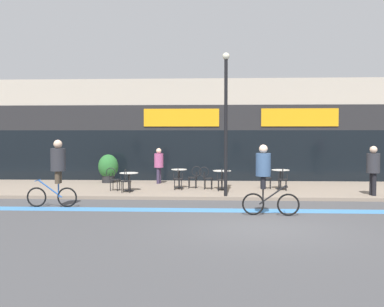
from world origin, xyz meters
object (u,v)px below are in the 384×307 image
Objects in this scene: bistro_table_0 at (129,178)px; bistro_table_1 at (179,175)px; cafe_chair_0_side at (113,178)px; cafe_chair_3_near at (283,178)px; bistro_table_2 at (222,176)px; bistro_table_3 at (280,175)px; cafe_chair_2_near at (222,178)px; cafe_chair_2_side at (206,176)px; pedestrian_near_end at (159,163)px; cafe_chair_3_side at (265,176)px; cafe_chair_0_near at (126,179)px; planter_pot at (108,168)px; lamp_post at (226,114)px; cyclist_0 at (265,174)px; pedestrian_far_end at (373,166)px; cafe_chair_1_side at (194,176)px; cafe_chair_1_near at (178,177)px; cyclist_2 at (57,167)px.

bistro_table_1 is at bearing 27.38° from bistro_table_0.
cafe_chair_0_side and cafe_chair_3_near have the same top height.
bistro_table_3 is (2.38, 0.26, 0.01)m from bistro_table_2.
cafe_chair_2_side is (-0.62, 0.63, 0.00)m from cafe_chair_2_near.
cafe_chair_3_side is at bearing 176.81° from pedestrian_near_end.
cafe_chair_2_side is at bearing -67.85° from cafe_chair_0_near.
planter_pot is (-5.16, 2.19, 0.14)m from bistro_table_2.
lamp_post is at bearing -63.76° from cafe_chair_2_side.
cafe_chair_2_near is (3.64, 0.68, 0.00)m from cafe_chair_0_near.
cyclist_0 is (2.91, -5.37, 0.53)m from bistro_table_1.
bistro_table_3 is 3.59m from pedestrian_far_end.
bistro_table_2 is 4.33m from cafe_chair_0_side.
cafe_chair_1_side is at bearing -177.98° from cafe_chair_3_side.
cafe_chair_1_near is 1.00× the size of cafe_chair_3_near.
cyclist_2 is 1.36× the size of pedestrian_near_end.
bistro_table_1 is 3.79m from lamp_post.
cyclist_2 reaches higher than cafe_chair_1_near.
cafe_chair_1_side is 6.02m from cyclist_2.
pedestrian_far_end is (4.29, 3.55, -0.02)m from cyclist_0.
bistro_table_3 is 7.78m from planter_pot.
planter_pot is 9.63m from cyclist_0.
cafe_chair_2_near and cafe_chair_3_side have the same top height.
cyclist_2 is (-1.69, -3.28, 0.68)m from bistro_table_0.
bistro_table_0 is 0.14× the size of lamp_post.
cyclist_2 reaches higher than cafe_chair_3_near.
cyclist_0 is at bearing -160.93° from cafe_chair_2_near.
bistro_table_1 is at bearing 171.39° from cafe_chair_2_side.
cafe_chair_3_near is at bearing -27.41° from pedestrian_far_end.
cafe_chair_3_side reaches higher than bistro_table_2.
cafe_chair_3_near is 0.70× the size of planter_pot.
cafe_chair_2_side is 5.41m from cyclist_0.
bistro_table_0 is at bearing 88.93° from pedestrian_near_end.
cafe_chair_1_side is at bearing 21.17° from bistro_table_0.
cafe_chair_2_side reaches higher than bistro_table_0.
cafe_chair_2_side reaches higher than bistro_table_1.
cyclist_2 is at bearing 5.85° from pedestrian_far_end.
lamp_post is 2.36× the size of cyclist_2.
cafe_chair_2_side is at bearing -175.21° from bistro_table_3.
lamp_post is (-1.65, -2.23, 2.44)m from cafe_chair_3_side.
cafe_chair_2_near is at bearing -16.19° from pedestrian_far_end.
cafe_chair_0_near is 3.81m from planter_pot.
bistro_table_3 is 0.86× the size of cafe_chair_0_near.
cafe_chair_2_near is 0.89m from cafe_chair_2_side.
cafe_chair_0_side is at bearing -108.88° from cyclist_2.
pedestrian_far_end reaches higher than cafe_chair_2_near.
cafe_chair_3_near is at bearing 172.98° from pedestrian_near_end.
cafe_chair_0_near is at bearing 104.95° from cafe_chair_2_near.
bistro_table_2 is 3.12m from lamp_post.
cafe_chair_1_near is at bearing -157.52° from cafe_chair_2_side.
lamp_post is 3.22× the size of pedestrian_near_end.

